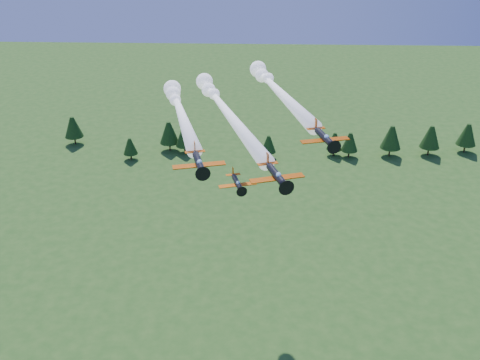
{
  "coord_description": "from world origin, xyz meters",
  "views": [
    {
      "loc": [
        0.55,
        -76.88,
        82.62
      ],
      "look_at": [
        -2.53,
        0.0,
        43.94
      ],
      "focal_mm": 40.0,
      "sensor_mm": 36.0,
      "label": 1
    }
  ],
  "objects_px": {
    "plane_lead": "(225,109)",
    "plane_right": "(277,89)",
    "plane_left": "(180,110)",
    "plane_slot": "(237,183)"
  },
  "relations": [
    {
      "from": "plane_right",
      "to": "plane_slot",
      "type": "distance_m",
      "value": 24.73
    },
    {
      "from": "plane_left",
      "to": "plane_slot",
      "type": "relative_size",
      "value": 5.8
    },
    {
      "from": "plane_lead",
      "to": "plane_left",
      "type": "bearing_deg",
      "value": 164.51
    },
    {
      "from": "plane_left",
      "to": "plane_slot",
      "type": "height_order",
      "value": "plane_left"
    },
    {
      "from": "plane_left",
      "to": "plane_right",
      "type": "distance_m",
      "value": 20.12
    },
    {
      "from": "plane_left",
      "to": "plane_right",
      "type": "bearing_deg",
      "value": 7.13
    },
    {
      "from": "plane_slot",
      "to": "plane_right",
      "type": "bearing_deg",
      "value": 56.21
    },
    {
      "from": "plane_lead",
      "to": "plane_right",
      "type": "bearing_deg",
      "value": 17.0
    },
    {
      "from": "plane_right",
      "to": "plane_left",
      "type": "bearing_deg",
      "value": -173.6
    },
    {
      "from": "plane_left",
      "to": "plane_right",
      "type": "xyz_separation_m",
      "value": [
        18.58,
        7.45,
        2.02
      ]
    }
  ]
}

